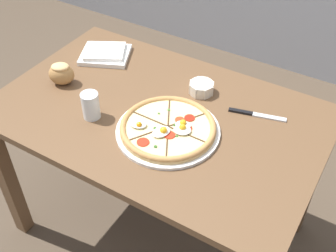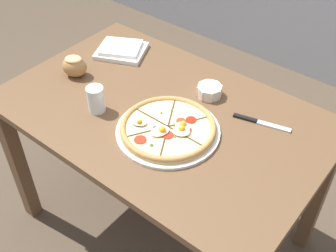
{
  "view_description": "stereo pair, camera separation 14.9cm",
  "coord_description": "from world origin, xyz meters",
  "px_view_note": "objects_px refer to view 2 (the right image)",
  "views": [
    {
      "loc": [
        0.67,
        -1.04,
        1.77
      ],
      "look_at": [
        0.09,
        -0.08,
        0.77
      ],
      "focal_mm": 45.0,
      "sensor_mm": 36.0,
      "label": 1
    },
    {
      "loc": [
        0.79,
        -0.95,
        1.77
      ],
      "look_at": [
        0.09,
        -0.08,
        0.77
      ],
      "focal_mm": 45.0,
      "sensor_mm": 36.0,
      "label": 2
    }
  ],
  "objects_px": {
    "dining_table": "(162,132)",
    "pizza": "(168,128)",
    "bread_piece_near": "(74,66)",
    "knife_main": "(261,123)",
    "ramekin_bowl": "(209,91)",
    "napkin_folded": "(121,50)",
    "water_glass": "(96,101)"
  },
  "relations": [
    {
      "from": "bread_piece_near",
      "to": "ramekin_bowl",
      "type": "bearing_deg",
      "value": 24.78
    },
    {
      "from": "pizza",
      "to": "knife_main",
      "type": "xyz_separation_m",
      "value": [
        0.24,
        0.25,
        -0.02
      ]
    },
    {
      "from": "bread_piece_near",
      "to": "napkin_folded",
      "type": "bearing_deg",
      "value": 84.06
    },
    {
      "from": "dining_table",
      "to": "napkin_folded",
      "type": "bearing_deg",
      "value": 153.31
    },
    {
      "from": "ramekin_bowl",
      "to": "pizza",
      "type": "bearing_deg",
      "value": -88.25
    },
    {
      "from": "dining_table",
      "to": "water_glass",
      "type": "height_order",
      "value": "water_glass"
    },
    {
      "from": "pizza",
      "to": "ramekin_bowl",
      "type": "xyz_separation_m",
      "value": [
        -0.01,
        0.27,
        0.01
      ]
    },
    {
      "from": "napkin_folded",
      "to": "water_glass",
      "type": "xyz_separation_m",
      "value": [
        0.21,
        -0.36,
        0.03
      ]
    },
    {
      "from": "ramekin_bowl",
      "to": "water_glass",
      "type": "height_order",
      "value": "water_glass"
    },
    {
      "from": "bread_piece_near",
      "to": "water_glass",
      "type": "relative_size",
      "value": 1.23
    },
    {
      "from": "bread_piece_near",
      "to": "water_glass",
      "type": "distance_m",
      "value": 0.26
    },
    {
      "from": "dining_table",
      "to": "bread_piece_near",
      "type": "bearing_deg",
      "value": -173.81
    },
    {
      "from": "dining_table",
      "to": "pizza",
      "type": "distance_m",
      "value": 0.18
    },
    {
      "from": "dining_table",
      "to": "ramekin_bowl",
      "type": "xyz_separation_m",
      "value": [
        0.09,
        0.19,
        0.13
      ]
    },
    {
      "from": "dining_table",
      "to": "water_glass",
      "type": "relative_size",
      "value": 11.94
    },
    {
      "from": "dining_table",
      "to": "bread_piece_near",
      "type": "relative_size",
      "value": 9.7
    },
    {
      "from": "pizza",
      "to": "ramekin_bowl",
      "type": "relative_size",
      "value": 3.63
    },
    {
      "from": "bread_piece_near",
      "to": "dining_table",
      "type": "bearing_deg",
      "value": 6.19
    },
    {
      "from": "napkin_folded",
      "to": "bread_piece_near",
      "type": "distance_m",
      "value": 0.25
    },
    {
      "from": "pizza",
      "to": "ramekin_bowl",
      "type": "distance_m",
      "value": 0.27
    },
    {
      "from": "napkin_folded",
      "to": "pizza",
      "type": "bearing_deg",
      "value": -29.62
    },
    {
      "from": "napkin_folded",
      "to": "knife_main",
      "type": "distance_m",
      "value": 0.74
    },
    {
      "from": "dining_table",
      "to": "bread_piece_near",
      "type": "xyz_separation_m",
      "value": [
        -0.43,
        -0.05,
        0.16
      ]
    },
    {
      "from": "ramekin_bowl",
      "to": "bread_piece_near",
      "type": "distance_m",
      "value": 0.57
    },
    {
      "from": "pizza",
      "to": "ramekin_bowl",
      "type": "bearing_deg",
      "value": 91.75
    },
    {
      "from": "bread_piece_near",
      "to": "water_glass",
      "type": "bearing_deg",
      "value": -23.81
    },
    {
      "from": "pizza",
      "to": "bread_piece_near",
      "type": "xyz_separation_m",
      "value": [
        -0.53,
        0.03,
        0.03
      ]
    },
    {
      "from": "ramekin_bowl",
      "to": "bread_piece_near",
      "type": "relative_size",
      "value": 0.8
    },
    {
      "from": "dining_table",
      "to": "water_glass",
      "type": "xyz_separation_m",
      "value": [
        -0.2,
        -0.15,
        0.16
      ]
    },
    {
      "from": "dining_table",
      "to": "knife_main",
      "type": "distance_m",
      "value": 0.39
    },
    {
      "from": "bread_piece_near",
      "to": "knife_main",
      "type": "distance_m",
      "value": 0.79
    },
    {
      "from": "dining_table",
      "to": "knife_main",
      "type": "xyz_separation_m",
      "value": [
        0.33,
        0.17,
        0.11
      ]
    }
  ]
}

